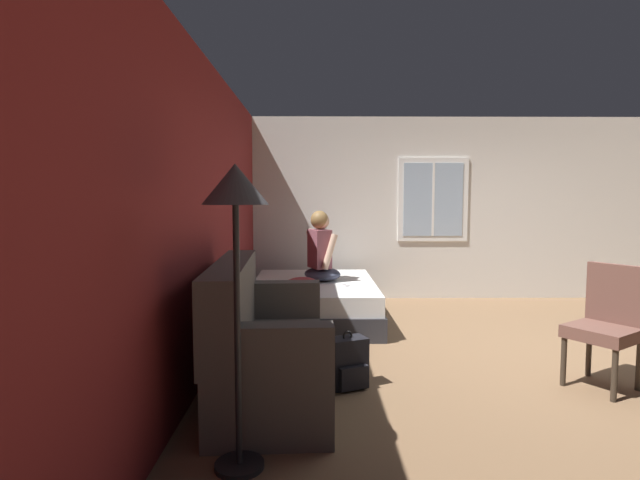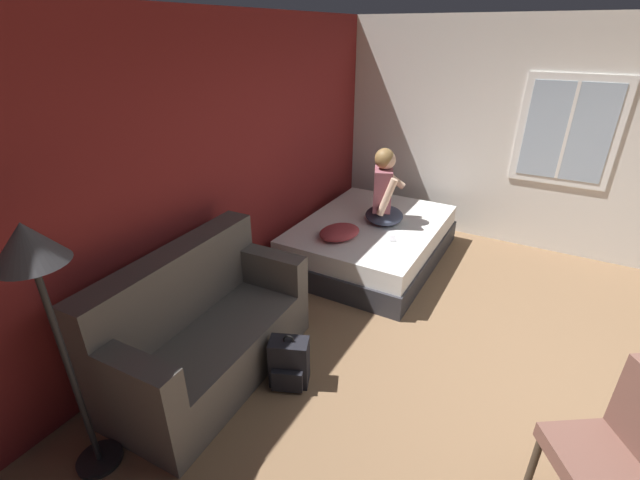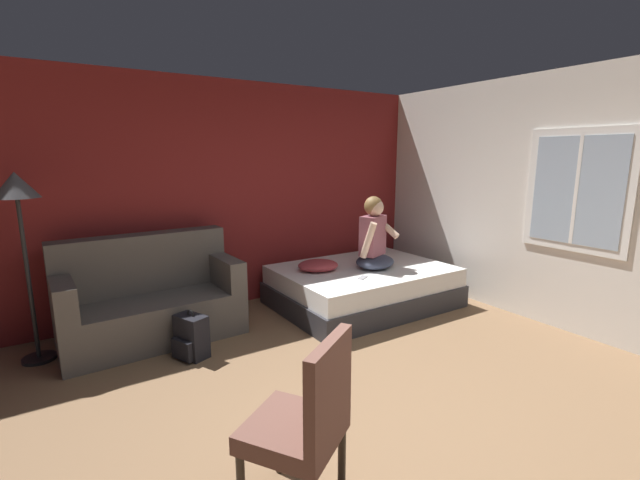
{
  "view_description": "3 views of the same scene",
  "coord_description": "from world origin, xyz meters",
  "px_view_note": "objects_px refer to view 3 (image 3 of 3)",
  "views": [
    {
      "loc": [
        -4.66,
        2.17,
        1.52
      ],
      "look_at": [
        0.73,
        2.1,
        1.06
      ],
      "focal_mm": 28.0,
      "sensor_mm": 36.0,
      "label": 1
    },
    {
      "loc": [
        -2.88,
        0.42,
        2.52
      ],
      "look_at": [
        0.21,
        2.18,
        0.77
      ],
      "focal_mm": 24.0,
      "sensor_mm": 36.0,
      "label": 2
    },
    {
      "loc": [
        -1.75,
        -1.84,
        1.84
      ],
      "look_at": [
        0.6,
        1.84,
        0.97
      ],
      "focal_mm": 24.0,
      "sensor_mm": 36.0,
      "label": 3
    }
  ],
  "objects_px": {
    "person_seated": "(374,239)",
    "bed": "(363,286)",
    "cell_phone": "(363,278)",
    "throw_pillow": "(318,265)",
    "side_chair": "(305,420)",
    "backpack": "(191,337)",
    "couch": "(151,300)",
    "floor_lamp": "(18,204)"
  },
  "relations": [
    {
      "from": "person_seated",
      "to": "bed",
      "type": "bearing_deg",
      "value": 133.14
    },
    {
      "from": "person_seated",
      "to": "cell_phone",
      "type": "distance_m",
      "value": 0.59
    },
    {
      "from": "throw_pillow",
      "to": "side_chair",
      "type": "bearing_deg",
      "value": -123.49
    },
    {
      "from": "bed",
      "to": "side_chair",
      "type": "distance_m",
      "value": 3.24
    },
    {
      "from": "person_seated",
      "to": "backpack",
      "type": "height_order",
      "value": "person_seated"
    },
    {
      "from": "backpack",
      "to": "cell_phone",
      "type": "distance_m",
      "value": 1.94
    },
    {
      "from": "couch",
      "to": "person_seated",
      "type": "relative_size",
      "value": 1.98
    },
    {
      "from": "backpack",
      "to": "cell_phone",
      "type": "height_order",
      "value": "cell_phone"
    },
    {
      "from": "couch",
      "to": "backpack",
      "type": "xyz_separation_m",
      "value": [
        0.2,
        -0.67,
        -0.2
      ]
    },
    {
      "from": "bed",
      "to": "person_seated",
      "type": "bearing_deg",
      "value": -46.86
    },
    {
      "from": "floor_lamp",
      "to": "backpack",
      "type": "bearing_deg",
      "value": -30.16
    },
    {
      "from": "couch",
      "to": "side_chair",
      "type": "distance_m",
      "value": 2.75
    },
    {
      "from": "couch",
      "to": "cell_phone",
      "type": "height_order",
      "value": "couch"
    },
    {
      "from": "couch",
      "to": "cell_phone",
      "type": "xyz_separation_m",
      "value": [
        2.12,
        -0.76,
        0.09
      ]
    },
    {
      "from": "backpack",
      "to": "cell_phone",
      "type": "bearing_deg",
      "value": -2.84
    },
    {
      "from": "throw_pillow",
      "to": "bed",
      "type": "bearing_deg",
      "value": -13.85
    },
    {
      "from": "cell_phone",
      "to": "person_seated",
      "type": "bearing_deg",
      "value": 97.19
    },
    {
      "from": "side_chair",
      "to": "bed",
      "type": "bearing_deg",
      "value": 46.69
    },
    {
      "from": "couch",
      "to": "person_seated",
      "type": "distance_m",
      "value": 2.59
    },
    {
      "from": "bed",
      "to": "couch",
      "type": "xyz_separation_m",
      "value": [
        -2.42,
        0.39,
        0.16
      ]
    },
    {
      "from": "side_chair",
      "to": "cell_phone",
      "type": "height_order",
      "value": "side_chair"
    },
    {
      "from": "person_seated",
      "to": "backpack",
      "type": "distance_m",
      "value": 2.4
    },
    {
      "from": "bed",
      "to": "side_chair",
      "type": "height_order",
      "value": "side_chair"
    },
    {
      "from": "bed",
      "to": "floor_lamp",
      "type": "relative_size",
      "value": 1.23
    },
    {
      "from": "couch",
      "to": "floor_lamp",
      "type": "xyz_separation_m",
      "value": [
        -0.99,
        0.03,
        1.04
      ]
    },
    {
      "from": "person_seated",
      "to": "floor_lamp",
      "type": "height_order",
      "value": "floor_lamp"
    },
    {
      "from": "couch",
      "to": "side_chair",
      "type": "height_order",
      "value": "couch"
    },
    {
      "from": "bed",
      "to": "side_chair",
      "type": "bearing_deg",
      "value": -133.31
    },
    {
      "from": "floor_lamp",
      "to": "person_seated",
      "type": "bearing_deg",
      "value": -8.28
    },
    {
      "from": "couch",
      "to": "backpack",
      "type": "height_order",
      "value": "couch"
    },
    {
      "from": "backpack",
      "to": "throw_pillow",
      "type": "xyz_separation_m",
      "value": [
        1.65,
        0.42,
        0.36
      ]
    },
    {
      "from": "throw_pillow",
      "to": "floor_lamp",
      "type": "bearing_deg",
      "value": 174.46
    },
    {
      "from": "bed",
      "to": "backpack",
      "type": "relative_size",
      "value": 4.55
    },
    {
      "from": "side_chair",
      "to": "throw_pillow",
      "type": "bearing_deg",
      "value": 56.51
    },
    {
      "from": "couch",
      "to": "bed",
      "type": "bearing_deg",
      "value": -9.13
    },
    {
      "from": "couch",
      "to": "floor_lamp",
      "type": "height_order",
      "value": "floor_lamp"
    },
    {
      "from": "bed",
      "to": "backpack",
      "type": "distance_m",
      "value": 2.23
    },
    {
      "from": "couch",
      "to": "person_seated",
      "type": "height_order",
      "value": "person_seated"
    },
    {
      "from": "bed",
      "to": "cell_phone",
      "type": "distance_m",
      "value": 0.54
    },
    {
      "from": "side_chair",
      "to": "person_seated",
      "type": "relative_size",
      "value": 1.12
    },
    {
      "from": "bed",
      "to": "throw_pillow",
      "type": "bearing_deg",
      "value": 166.15
    },
    {
      "from": "bed",
      "to": "backpack",
      "type": "bearing_deg",
      "value": -172.86
    }
  ]
}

